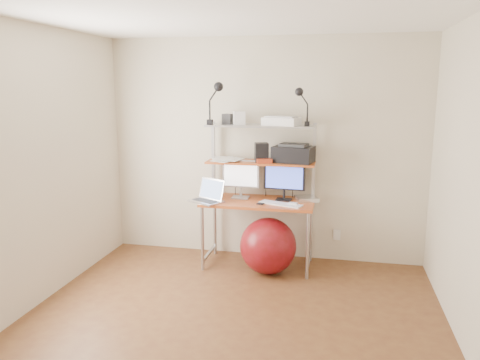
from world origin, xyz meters
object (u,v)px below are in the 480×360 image
object	(u,v)px
laptop	(209,197)
exercise_ball	(268,246)
monitor_silver	(241,176)
monitor_black	(284,180)
printer	(293,154)

from	to	relation	value
laptop	exercise_ball	xyz separation A→B (m)	(0.66, -0.05, -0.49)
monitor_silver	laptop	bearing A→B (deg)	-143.15
laptop	monitor_silver	bearing A→B (deg)	66.75
monitor_black	printer	bearing A→B (deg)	38.69
laptop	exercise_ball	distance (m)	0.82
monitor_black	exercise_ball	bearing A→B (deg)	-109.67
monitor_silver	printer	bearing A→B (deg)	5.58
monitor_silver	printer	world-z (taller)	printer
monitor_black	printer	size ratio (longest dim) A/B	0.96
monitor_silver	laptop	distance (m)	0.43
laptop	exercise_ball	size ratio (longest dim) A/B	0.72
monitor_black	printer	distance (m)	0.30
laptop	printer	xyz separation A→B (m)	(0.87, 0.29, 0.45)
monitor_silver	printer	xyz separation A→B (m)	(0.57, 0.06, 0.26)
monitor_black	printer	world-z (taller)	printer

